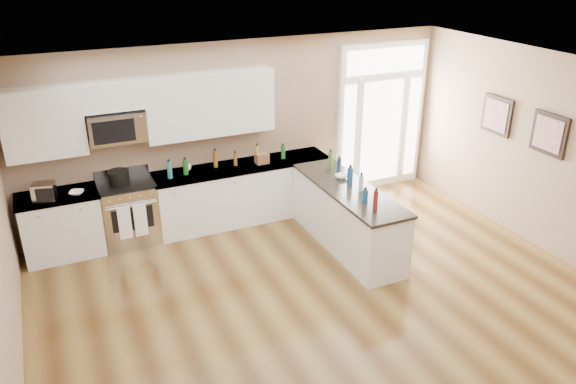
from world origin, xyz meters
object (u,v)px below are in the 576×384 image
at_px(stockpot, 119,177).
at_px(toaster_oven, 44,192).
at_px(peninsula_cabinet, 347,219).
at_px(kitchen_range, 129,212).

relative_size(stockpot, toaster_oven, 1.03).
distance_m(stockpot, toaster_oven, 1.00).
bearing_deg(stockpot, peninsula_cabinet, -25.76).
height_order(kitchen_range, stockpot, stockpot).
bearing_deg(kitchen_range, stockpot, -162.54).
distance_m(kitchen_range, stockpot, 0.59).
bearing_deg(stockpot, toaster_oven, -173.98).
relative_size(kitchen_range, toaster_oven, 3.76).
bearing_deg(toaster_oven, peninsula_cabinet, -4.93).
xyz_separation_m(stockpot, toaster_oven, (-0.99, -0.10, -0.00)).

